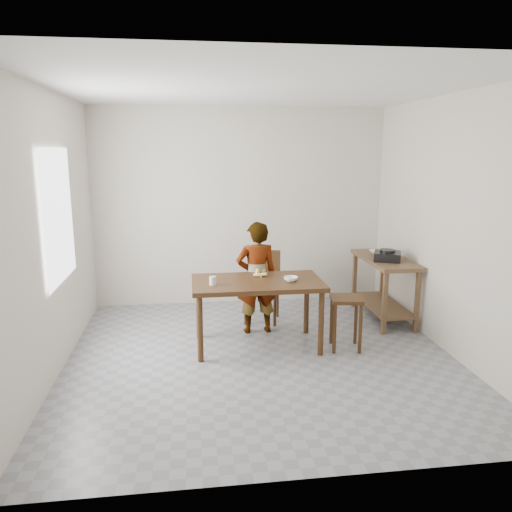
{
  "coord_description": "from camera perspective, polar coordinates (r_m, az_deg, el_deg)",
  "views": [
    {
      "loc": [
        -0.71,
        -4.84,
        2.14
      ],
      "look_at": [
        0.0,
        0.4,
        1.0
      ],
      "focal_mm": 35.0,
      "sensor_mm": 36.0,
      "label": 1
    }
  ],
  "objects": [
    {
      "name": "floor",
      "position": [
        5.35,
        0.58,
        -11.65
      ],
      "size": [
        4.0,
        4.0,
        0.04
      ],
      "primitive_type": "cube",
      "color": "gray",
      "rests_on": "ground"
    },
    {
      "name": "ceiling",
      "position": [
        4.93,
        0.65,
        18.91
      ],
      "size": [
        4.0,
        4.0,
        0.04
      ],
      "primitive_type": "cube",
      "color": "white",
      "rests_on": "wall_back"
    },
    {
      "name": "wall_back",
      "position": [
        6.95,
        -1.79,
        5.62
      ],
      "size": [
        4.0,
        0.04,
        2.7
      ],
      "primitive_type": "cube",
      "color": "beige",
      "rests_on": "ground"
    },
    {
      "name": "wall_front",
      "position": [
        3.02,
        6.15,
        -3.09
      ],
      "size": [
        4.0,
        0.04,
        2.7
      ],
      "primitive_type": "cube",
      "color": "beige",
      "rests_on": "ground"
    },
    {
      "name": "wall_left",
      "position": [
        5.08,
        -22.57,
        2.28
      ],
      "size": [
        0.04,
        4.0,
        2.7
      ],
      "primitive_type": "cube",
      "color": "beige",
      "rests_on": "ground"
    },
    {
      "name": "wall_right",
      "position": [
        5.61,
        21.51,
        3.22
      ],
      "size": [
        0.04,
        4.0,
        2.7
      ],
      "primitive_type": "cube",
      "color": "beige",
      "rests_on": "ground"
    },
    {
      "name": "window_pane",
      "position": [
        5.24,
        -21.63,
        4.29
      ],
      "size": [
        0.02,
        1.1,
        1.3
      ],
      "primitive_type": "cube",
      "color": "white",
      "rests_on": "wall_left"
    },
    {
      "name": "dining_table",
      "position": [
        5.48,
        0.14,
        -6.62
      ],
      "size": [
        1.4,
        0.8,
        0.75
      ],
      "primitive_type": null,
      "color": "#3C2310",
      "rests_on": "floor"
    },
    {
      "name": "prep_counter",
      "position": [
        6.56,
        14.36,
        -3.61
      ],
      "size": [
        0.5,
        1.2,
        0.8
      ],
      "primitive_type": null,
      "color": "brown",
      "rests_on": "floor"
    },
    {
      "name": "child",
      "position": [
        5.83,
        0.07,
        -2.5
      ],
      "size": [
        0.51,
        0.35,
        1.33
      ],
      "primitive_type": "imported",
      "rotation": [
        0.0,
        0.0,
        3.21
      ],
      "color": "silver",
      "rests_on": "floor"
    },
    {
      "name": "dining_chair",
      "position": [
        6.27,
        0.68,
        -3.58
      ],
      "size": [
        0.52,
        0.52,
        0.88
      ],
      "primitive_type": null,
      "rotation": [
        0.0,
        0.0,
        -0.27
      ],
      "color": "#3C2310",
      "rests_on": "floor"
    },
    {
      "name": "stool",
      "position": [
        5.54,
        10.2,
        -7.53
      ],
      "size": [
        0.38,
        0.38,
        0.58
      ],
      "primitive_type": null,
      "rotation": [
        0.0,
        0.0,
        -0.15
      ],
      "color": "#3C2310",
      "rests_on": "floor"
    },
    {
      "name": "glass_tumbler",
      "position": [
        5.22,
        -4.96,
        -2.83
      ],
      "size": [
        0.09,
        0.09,
        0.09
      ],
      "primitive_type": "cylinder",
      "rotation": [
        0.0,
        0.0,
        0.34
      ],
      "color": "silver",
      "rests_on": "dining_table"
    },
    {
      "name": "small_bowl",
      "position": [
        5.36,
        4.0,
        -2.63
      ],
      "size": [
        0.15,
        0.15,
        0.05
      ],
      "primitive_type": "imported",
      "rotation": [
        0.0,
        0.0,
        -0.0
      ],
      "color": "white",
      "rests_on": "dining_table"
    },
    {
      "name": "banana",
      "position": [
        5.53,
        0.46,
        -2.1
      ],
      "size": [
        0.18,
        0.14,
        0.06
      ],
      "primitive_type": null,
      "rotation": [
        0.0,
        0.0,
        -0.16
      ],
      "color": "#E8CC5A",
      "rests_on": "dining_table"
    },
    {
      "name": "serving_bowl",
      "position": [
        6.62,
        13.89,
        0.39
      ],
      "size": [
        0.27,
        0.27,
        0.06
      ],
      "primitive_type": "imported",
      "rotation": [
        0.0,
        0.0,
        0.13
      ],
      "color": "white",
      "rests_on": "prep_counter"
    },
    {
      "name": "gas_burner",
      "position": [
        6.31,
        14.78,
        -0.02
      ],
      "size": [
        0.41,
        0.41,
        0.1
      ],
      "primitive_type": "cube",
      "rotation": [
        0.0,
        0.0,
        -0.41
      ],
      "color": "black",
      "rests_on": "prep_counter"
    }
  ]
}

